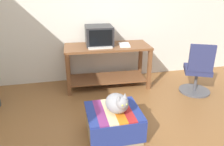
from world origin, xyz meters
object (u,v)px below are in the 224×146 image
(desk, at_px, (107,59))
(book, at_px, (124,45))
(cat, at_px, (118,103))
(keyboard, at_px, (100,47))
(ottoman_with_blanket, at_px, (113,123))
(office_chair, at_px, (198,72))
(tv_monitor, at_px, (99,36))

(desk, bearing_deg, book, -9.02)
(book, xyz_separation_m, cat, (-0.48, -1.43, -0.29))
(keyboard, bearing_deg, book, 9.20)
(cat, bearing_deg, ottoman_with_blanket, 119.98)
(keyboard, height_order, office_chair, office_chair)
(tv_monitor, relative_size, cat, 1.23)
(ottoman_with_blanket, bearing_deg, tv_monitor, 86.36)
(desk, relative_size, book, 5.31)
(office_chair, bearing_deg, cat, 52.68)
(keyboard, height_order, book, same)
(cat, distance_m, office_chair, 1.81)
(keyboard, xyz_separation_m, office_chair, (1.56, -0.50, -0.38))
(office_chair, bearing_deg, keyboard, 6.58)
(desk, xyz_separation_m, cat, (-0.18, -1.49, -0.04))
(tv_monitor, relative_size, ottoman_with_blanket, 0.75)
(cat, xyz_separation_m, office_chair, (1.59, 0.85, -0.09))
(ottoman_with_blanket, xyz_separation_m, office_chair, (1.63, 0.81, 0.21))
(tv_monitor, distance_m, book, 0.47)
(desk, xyz_separation_m, office_chair, (1.41, -0.64, -0.13))
(tv_monitor, relative_size, office_chair, 0.54)
(desk, xyz_separation_m, ottoman_with_blanket, (-0.22, -1.45, -0.34))
(tv_monitor, height_order, book, tv_monitor)
(book, distance_m, ottoman_with_blanket, 1.59)
(cat, bearing_deg, book, 58.05)
(desk, relative_size, keyboard, 3.74)
(ottoman_with_blanket, height_order, cat, cat)
(desk, height_order, office_chair, office_chair)
(tv_monitor, bearing_deg, keyboard, -93.12)
(keyboard, xyz_separation_m, book, (0.44, 0.07, -0.00))
(tv_monitor, relative_size, keyboard, 1.20)
(book, height_order, office_chair, office_chair)
(tv_monitor, height_order, office_chair, tv_monitor)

